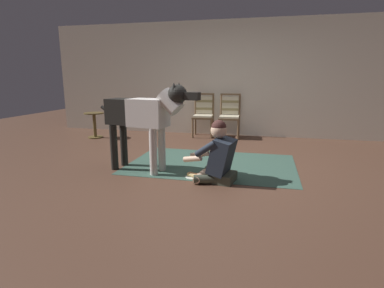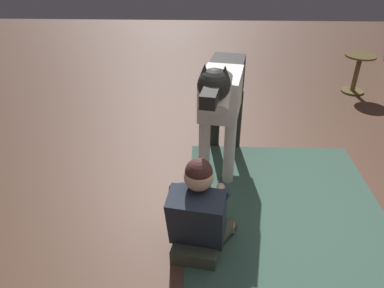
{
  "view_description": "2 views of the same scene",
  "coord_description": "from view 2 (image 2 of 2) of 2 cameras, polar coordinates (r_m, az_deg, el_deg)",
  "views": [
    {
      "loc": [
        0.78,
        -4.39,
        1.34
      ],
      "look_at": [
        -0.23,
        -0.23,
        0.4
      ],
      "focal_mm": 28.58,
      "sensor_mm": 36.0,
      "label": 1
    },
    {
      "loc": [
        2.22,
        -0.55,
        2.16
      ],
      "look_at": [
        -0.49,
        -0.64,
        0.52
      ],
      "focal_mm": 33.82,
      "sensor_mm": 36.0,
      "label": 2
    }
  ],
  "objects": [
    {
      "name": "ground_plane",
      "position": [
        3.14,
        11.8,
        -12.99
      ],
      "size": [
        15.36,
        15.36,
        0.0
      ],
      "primitive_type": "plane",
      "color": "brown"
    },
    {
      "name": "area_rug",
      "position": [
        3.19,
        15.3,
        -12.69
      ],
      "size": [
        2.56,
        1.72,
        0.01
      ],
      "primitive_type": "cube",
      "color": "#38584A",
      "rests_on": "ground"
    },
    {
      "name": "person_sitting_on_floor",
      "position": [
        2.72,
        1.02,
        -10.99
      ],
      "size": [
        0.71,
        0.57,
        0.81
      ],
      "color": "#454D3E",
      "rests_on": "ground"
    },
    {
      "name": "large_dog",
      "position": [
        3.38,
        4.73,
        7.77
      ],
      "size": [
        1.58,
        0.49,
        1.27
      ],
      "color": "silver",
      "rests_on": "ground"
    },
    {
      "name": "hot_dog_on_plate",
      "position": [
        3.18,
        2.19,
        -10.97
      ],
      "size": [
        0.22,
        0.22,
        0.06
      ],
      "color": "white",
      "rests_on": "ground"
    },
    {
      "name": "round_side_table",
      "position": [
        5.92,
        24.6,
        10.55
      ],
      "size": [
        0.43,
        0.43,
        0.57
      ],
      "color": "brown",
      "rests_on": "ground"
    }
  ]
}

